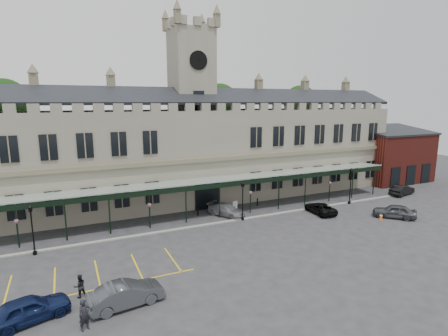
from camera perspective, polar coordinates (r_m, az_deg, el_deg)
name	(u,v)px	position (r m, az deg, el deg)	size (l,w,h in m)	color
ground	(250,240)	(34.40, 4.28, -11.59)	(140.00, 140.00, 0.00)	#2C2C2F
station_building	(193,152)	(46.82, -5.09, 2.62)	(60.00, 10.36, 17.30)	slate
clock_tower	(192,101)	(46.43, -5.27, 10.78)	(5.60, 5.60, 24.80)	slate
canopy	(219,197)	(39.95, -0.88, -4.72)	(50.00, 4.10, 4.30)	#8C9E93
brick_annex	(391,156)	(64.76, 25.58, 1.80)	(12.40, 8.36, 9.23)	maroon
kerb	(226,222)	(38.95, 0.31, -8.74)	(60.00, 0.40, 0.12)	gray
parking_markings	(98,277)	(29.36, -19.86, -16.35)	(16.00, 6.00, 0.01)	gold
tree_behind_left	(5,104)	(53.14, -32.15, 8.87)	(6.00, 6.00, 16.00)	#332314
tree_behind_mid	(220,103)	(57.77, -0.70, 10.52)	(6.00, 6.00, 16.00)	#332314
tree_behind_right	(300,103)	(65.94, 12.31, 10.31)	(6.00, 6.00, 16.00)	#332314
lamp_post_left	(32,225)	(34.40, -28.87, -8.13)	(0.43, 0.43, 4.58)	black
lamp_post_mid	(243,197)	(38.88, 3.07, -4.73)	(0.43, 0.43, 4.53)	black
lamp_post_right	(351,183)	(47.86, 19.97, -2.25)	(0.45, 0.45, 4.77)	black
traffic_cone	(381,217)	(43.44, 24.25, -7.24)	(0.45, 0.45, 0.71)	#DE4E07
sign_board	(235,206)	(42.79, 1.81, -6.22)	(0.69, 0.16, 1.18)	black
bollard_left	(198,212)	(41.10, -4.28, -7.16)	(0.15, 0.15, 0.87)	black
bollard_right	(257,202)	(44.93, 5.47, -5.55)	(0.17, 0.17, 0.96)	black
car_left_a	(29,309)	(25.51, -29.25, -19.47)	(1.88, 4.68, 1.59)	#0E183E
car_left_b	(126,294)	(24.88, -15.66, -19.22)	(1.69, 4.85, 1.60)	#3B3F44
car_taxi	(226,210)	(40.87, 0.39, -6.88)	(1.90, 4.68, 1.36)	gray
car_van	(320,208)	(43.30, 15.40, -6.33)	(2.08, 4.51, 1.25)	black
car_right_a	(394,211)	(44.61, 26.06, -6.35)	(1.83, 4.56, 1.55)	#3B3F44
car_right_b	(402,190)	(55.75, 27.05, -3.21)	(1.57, 4.49, 1.48)	black
person_a	(84,315)	(23.32, -21.84, -21.39)	(0.69, 0.45, 1.90)	black
person_b	(80,286)	(26.75, -22.48, -17.37)	(0.79, 0.62, 1.64)	black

